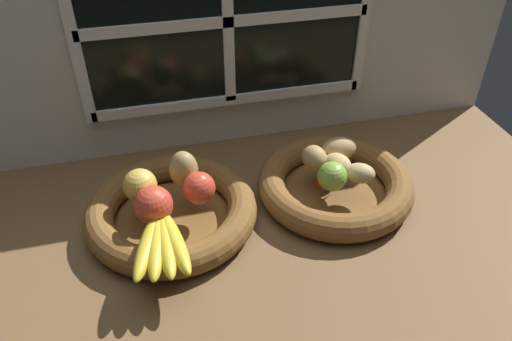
{
  "coord_description": "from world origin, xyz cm",
  "views": [
    {
      "loc": [
        -19.63,
        -74.85,
        70.17
      ],
      "look_at": [
        -0.28,
        1.67,
        9.88
      ],
      "focal_mm": 34.84,
      "sensor_mm": 36.0,
      "label": 1
    }
  ],
  "objects_px": {
    "apple_golden_left": "(140,185)",
    "potato_back": "(339,149)",
    "potato_small": "(360,173)",
    "lime_near": "(332,176)",
    "chili_pepper": "(336,172)",
    "pear_brown": "(184,170)",
    "banana_bunch_front": "(161,241)",
    "fruit_bowl_right": "(335,185)",
    "apple_red_front": "(153,205)",
    "fruit_bowl_left": "(172,211)",
    "potato_large": "(337,165)",
    "potato_oblong": "(314,158)",
    "apple_red_right": "(199,189)"
  },
  "relations": [
    {
      "from": "fruit_bowl_left",
      "to": "apple_golden_left",
      "type": "bearing_deg",
      "value": 162.0
    },
    {
      "from": "apple_red_front",
      "to": "lime_near",
      "type": "relative_size",
      "value": 1.22
    },
    {
      "from": "fruit_bowl_right",
      "to": "potato_large",
      "type": "xyz_separation_m",
      "value": [
        0.0,
        0.0,
        0.05
      ]
    },
    {
      "from": "fruit_bowl_left",
      "to": "chili_pepper",
      "type": "distance_m",
      "value": 0.35
    },
    {
      "from": "fruit_bowl_right",
      "to": "apple_red_right",
      "type": "bearing_deg",
      "value": -176.33
    },
    {
      "from": "apple_red_front",
      "to": "potato_small",
      "type": "height_order",
      "value": "apple_red_front"
    },
    {
      "from": "fruit_bowl_left",
      "to": "potato_large",
      "type": "bearing_deg",
      "value": 0.0
    },
    {
      "from": "fruit_bowl_right",
      "to": "apple_red_front",
      "type": "height_order",
      "value": "apple_red_front"
    },
    {
      "from": "apple_red_front",
      "to": "banana_bunch_front",
      "type": "height_order",
      "value": "apple_red_front"
    },
    {
      "from": "fruit_bowl_right",
      "to": "potato_oblong",
      "type": "relative_size",
      "value": 5.32
    },
    {
      "from": "potato_oblong",
      "to": "chili_pepper",
      "type": "xyz_separation_m",
      "value": [
        0.04,
        -0.04,
        -0.02
      ]
    },
    {
      "from": "potato_oblong",
      "to": "chili_pepper",
      "type": "height_order",
      "value": "potato_oblong"
    },
    {
      "from": "potato_back",
      "to": "lime_near",
      "type": "relative_size",
      "value": 1.33
    },
    {
      "from": "fruit_bowl_left",
      "to": "apple_golden_left",
      "type": "distance_m",
      "value": 0.09
    },
    {
      "from": "potato_oblong",
      "to": "lime_near",
      "type": "bearing_deg",
      "value": -81.35
    },
    {
      "from": "potato_large",
      "to": "lime_near",
      "type": "relative_size",
      "value": 1.04
    },
    {
      "from": "apple_red_right",
      "to": "apple_red_front",
      "type": "height_order",
      "value": "apple_red_front"
    },
    {
      "from": "apple_golden_left",
      "to": "potato_small",
      "type": "distance_m",
      "value": 0.44
    },
    {
      "from": "potato_small",
      "to": "potato_oblong",
      "type": "bearing_deg",
      "value": 138.58
    },
    {
      "from": "potato_oblong",
      "to": "potato_large",
      "type": "bearing_deg",
      "value": -37.87
    },
    {
      "from": "apple_red_front",
      "to": "potato_oblong",
      "type": "height_order",
      "value": "apple_red_front"
    },
    {
      "from": "pear_brown",
      "to": "potato_small",
      "type": "distance_m",
      "value": 0.36
    },
    {
      "from": "fruit_bowl_right",
      "to": "lime_near",
      "type": "relative_size",
      "value": 5.56
    },
    {
      "from": "apple_red_right",
      "to": "fruit_bowl_left",
      "type": "bearing_deg",
      "value": 161.83
    },
    {
      "from": "apple_golden_left",
      "to": "lime_near",
      "type": "bearing_deg",
      "value": -9.17
    },
    {
      "from": "banana_bunch_front",
      "to": "potato_back",
      "type": "distance_m",
      "value": 0.44
    },
    {
      "from": "potato_back",
      "to": "chili_pepper",
      "type": "bearing_deg",
      "value": -115.24
    },
    {
      "from": "fruit_bowl_right",
      "to": "pear_brown",
      "type": "xyz_separation_m",
      "value": [
        -0.32,
        0.04,
        0.07
      ]
    },
    {
      "from": "banana_bunch_front",
      "to": "potato_small",
      "type": "distance_m",
      "value": 0.43
    },
    {
      "from": "fruit_bowl_right",
      "to": "potato_oblong",
      "type": "bearing_deg",
      "value": 142.13
    },
    {
      "from": "apple_red_right",
      "to": "apple_golden_left",
      "type": "bearing_deg",
      "value": 161.91
    },
    {
      "from": "apple_red_front",
      "to": "chili_pepper",
      "type": "xyz_separation_m",
      "value": [
        0.38,
        0.04,
        -0.03
      ]
    },
    {
      "from": "pear_brown",
      "to": "potato_back",
      "type": "bearing_deg",
      "value": 2.34
    },
    {
      "from": "potato_back",
      "to": "chili_pepper",
      "type": "distance_m",
      "value": 0.07
    },
    {
      "from": "fruit_bowl_right",
      "to": "pear_brown",
      "type": "distance_m",
      "value": 0.33
    },
    {
      "from": "fruit_bowl_left",
      "to": "chili_pepper",
      "type": "relative_size",
      "value": 3.21
    },
    {
      "from": "potato_small",
      "to": "potato_oblong",
      "type": "relative_size",
      "value": 0.98
    },
    {
      "from": "apple_golden_left",
      "to": "chili_pepper",
      "type": "distance_m",
      "value": 0.4
    },
    {
      "from": "banana_bunch_front",
      "to": "chili_pepper",
      "type": "distance_m",
      "value": 0.39
    },
    {
      "from": "apple_red_right",
      "to": "banana_bunch_front",
      "type": "height_order",
      "value": "apple_red_right"
    },
    {
      "from": "apple_red_right",
      "to": "potato_large",
      "type": "bearing_deg",
      "value": 3.67
    },
    {
      "from": "fruit_bowl_right",
      "to": "apple_red_front",
      "type": "bearing_deg",
      "value": -172.46
    },
    {
      "from": "apple_golden_left",
      "to": "banana_bunch_front",
      "type": "height_order",
      "value": "apple_golden_left"
    },
    {
      "from": "potato_small",
      "to": "potato_back",
      "type": "xyz_separation_m",
      "value": [
        -0.01,
        0.09,
        0.01
      ]
    },
    {
      "from": "fruit_bowl_left",
      "to": "potato_large",
      "type": "relative_size",
      "value": 5.55
    },
    {
      "from": "banana_bunch_front",
      "to": "potato_large",
      "type": "height_order",
      "value": "potato_large"
    },
    {
      "from": "apple_golden_left",
      "to": "potato_back",
      "type": "height_order",
      "value": "apple_golden_left"
    },
    {
      "from": "apple_golden_left",
      "to": "potato_oblong",
      "type": "relative_size",
      "value": 1.07
    },
    {
      "from": "potato_small",
      "to": "potato_back",
      "type": "height_order",
      "value": "potato_back"
    },
    {
      "from": "fruit_bowl_left",
      "to": "banana_bunch_front",
      "type": "distance_m",
      "value": 0.14
    }
  ]
}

